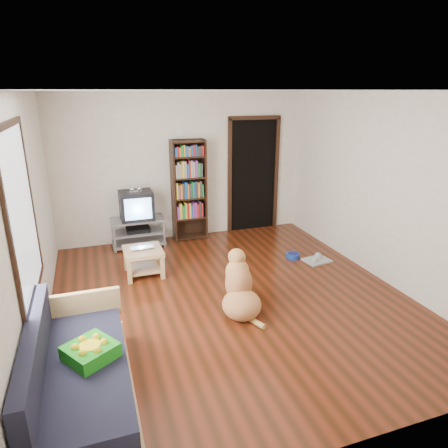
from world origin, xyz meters
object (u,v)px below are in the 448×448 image
object	(u,v)px
dog_bowl	(293,256)
sofa	(78,379)
laptop	(143,249)
crt_tv	(136,205)
green_cushion	(91,351)
coffee_table	(143,257)
bookshelf	(189,185)
grey_rag	(317,260)
tv_stand	(138,231)
dog	(240,290)

from	to	relation	value
dog_bowl	sofa	distance (m)	3.99
laptop	dog_bowl	size ratio (longest dim) A/B	1.59
laptop	crt_tv	xyz separation A→B (m)	(0.08, 1.25, 0.33)
green_cushion	crt_tv	world-z (taller)	crt_tv
coffee_table	dog_bowl	bearing A→B (deg)	-4.02
laptop	bookshelf	bearing A→B (deg)	49.64
green_cushion	bookshelf	world-z (taller)	bookshelf
crt_tv	green_cushion	bearing A→B (deg)	-103.24
grey_rag	crt_tv	size ratio (longest dim) A/B	0.69
green_cushion	grey_rag	distance (m)	4.01
laptop	crt_tv	size ratio (longest dim) A/B	0.60
bookshelf	grey_rag	bearing A→B (deg)	-45.87
grey_rag	tv_stand	world-z (taller)	tv_stand
laptop	sofa	xyz separation A→B (m)	(-0.89, -2.41, -0.15)
laptop	coffee_table	distance (m)	0.14
green_cushion	tv_stand	distance (m)	3.70
dog_bowl	crt_tv	bearing A→B (deg)	149.01
dog_bowl	coffee_table	xyz separation A→B (m)	(-2.39, 0.17, 0.24)
green_cushion	coffee_table	distance (m)	2.52
tv_stand	sofa	xyz separation A→B (m)	(-0.97, -3.63, -0.01)
tv_stand	dog	bearing A→B (deg)	-70.99
tv_stand	green_cushion	bearing A→B (deg)	-103.32
bookshelf	coffee_table	xyz separation A→B (m)	(-1.03, -1.29, -0.72)
dog_bowl	dog	bearing A→B (deg)	-138.66
green_cushion	crt_tv	distance (m)	3.72
laptop	dog_bowl	xyz separation A→B (m)	(2.39, -0.14, -0.37)
laptop	dog_bowl	world-z (taller)	laptop
dog	crt_tv	bearing A→B (deg)	108.87
dog_bowl	coffee_table	bearing A→B (deg)	175.98
laptop	crt_tv	distance (m)	1.29
sofa	coffee_table	xyz separation A→B (m)	(0.89, 2.44, 0.02)
green_cushion	bookshelf	size ratio (longest dim) A/B	0.21
dog_bowl	bookshelf	size ratio (longest dim) A/B	0.12
laptop	dog	size ratio (longest dim) A/B	0.37
green_cushion	laptop	bearing A→B (deg)	38.96
green_cushion	dog	xyz separation A→B (m)	(1.75, 0.99, -0.20)
coffee_table	dog	bearing A→B (deg)	-55.25
grey_rag	bookshelf	xyz separation A→B (m)	(-1.66, 1.71, 0.99)
sofa	dog	world-z (taller)	sofa
dog_bowl	grey_rag	size ratio (longest dim) A/B	0.55
grey_rag	bookshelf	size ratio (longest dim) A/B	0.22
sofa	tv_stand	bearing A→B (deg)	74.98
sofa	coffee_table	distance (m)	2.59
green_cushion	tv_stand	xyz separation A→B (m)	(0.85, 3.59, -0.21)
green_cushion	dog_bowl	bearing A→B (deg)	2.22
laptop	crt_tv	world-z (taller)	crt_tv
tv_stand	bookshelf	xyz separation A→B (m)	(0.95, 0.09, 0.73)
dog	green_cushion	bearing A→B (deg)	-150.53
crt_tv	sofa	xyz separation A→B (m)	(-0.97, -3.65, -0.48)
grey_rag	laptop	bearing A→B (deg)	171.78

